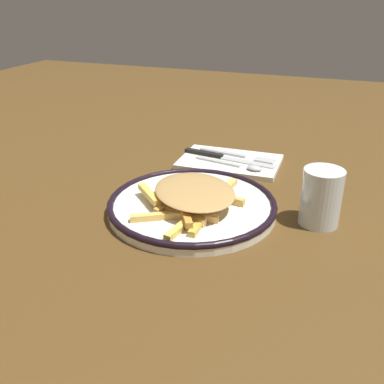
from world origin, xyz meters
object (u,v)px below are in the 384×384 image
plate (192,205)px  water_glass (321,197)px  knife (221,157)px  fries_heap (192,195)px  napkin (228,162)px  fork (237,155)px  spoon (240,165)px

plate → water_glass: bearing=99.3°
water_glass → knife: bearing=-131.3°
knife → water_glass: water_glass is taller
fries_heap → napkin: 0.25m
napkin → knife: size_ratio=1.01×
napkin → fork: size_ratio=1.20×
napkin → spoon: bearing=45.2°
plate → fork: size_ratio=1.64×
fries_heap → napkin: size_ratio=1.07×
fork → knife: bearing=-52.3°
plate → knife: plate is taller
napkin → fries_heap: bearing=1.7°
plate → spoon: (-0.20, 0.03, 0.00)m
fork → knife: (0.02, -0.03, 0.00)m
plate → knife: (-0.24, -0.02, 0.00)m
plate → fork: (-0.26, 0.01, 0.00)m
spoon → water_glass: water_glass is taller
fork → water_glass: (0.23, 0.20, 0.03)m
fork → water_glass: 0.30m
plate → napkin: bearing=-179.2°
plate → napkin: size_ratio=1.37×
fork → spoon: spoon is taller
plate → fries_heap: size_ratio=1.28×
fork → water_glass: water_glass is taller
spoon → plate: bearing=-8.9°
knife → water_glass: bearing=48.7°
fork → napkin: bearing=-24.7°
fork → water_glass: size_ratio=1.88×
napkin → spoon: 0.05m
spoon → water_glass: size_ratio=1.62×
fries_heap → water_glass: 0.21m
fries_heap → knife: bearing=-174.0°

